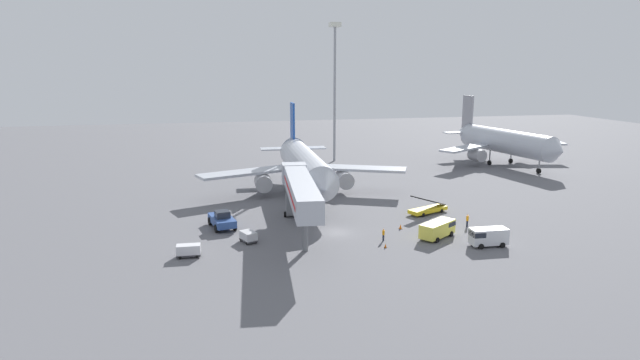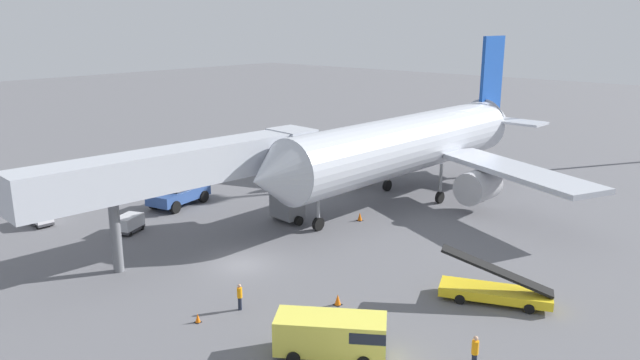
# 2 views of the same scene
# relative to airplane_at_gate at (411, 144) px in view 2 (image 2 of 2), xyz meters

# --- Properties ---
(ground_plane) EXTENTS (300.00, 300.00, 0.00)m
(ground_plane) POSITION_rel_airplane_at_gate_xyz_m (0.12, -21.32, -5.24)
(ground_plane) COLOR slate
(airplane_at_gate) EXTENTS (36.36, 38.38, 14.81)m
(airplane_at_gate) POSITION_rel_airplane_at_gate_xyz_m (0.00, 0.00, 0.00)
(airplane_at_gate) COLOR #B7BCC6
(airplane_at_gate) RESTS_ON ground
(jet_bridge) EXTENTS (5.33, 23.64, 7.81)m
(jet_bridge) POSITION_rel_airplane_at_gate_xyz_m (-4.65, -20.92, 0.76)
(jet_bridge) COLOR #B2B7C1
(jet_bridge) RESTS_ON ground
(pushback_tug) EXTENTS (3.83, 6.26, 2.42)m
(pushback_tug) POSITION_rel_airplane_at_gate_xyz_m (-14.53, -15.87, -4.11)
(pushback_tug) COLOR #2D4C8E
(pushback_tug) RESTS_ON ground
(belt_loader_truck) EXTENTS (6.77, 4.35, 3.14)m
(belt_loader_truck) POSITION_rel_airplane_at_gate_xyz_m (15.91, -15.28, -4.47)
(belt_loader_truck) COLOR yellow
(belt_loader_truck) RESTS_ON ground
(service_van_near_right) EXTENTS (5.77, 4.85, 2.10)m
(service_van_near_right) POSITION_rel_airplane_at_gate_xyz_m (12.45, -26.21, -4.03)
(service_van_near_right) COLOR #E5DB4C
(service_van_near_right) RESTS_ON ground
(baggage_cart_mid_left) EXTENTS (2.75, 1.42, 1.49)m
(baggage_cart_mid_left) POSITION_rel_airplane_at_gate_xyz_m (-18.79, -26.69, -4.41)
(baggage_cart_mid_left) COLOR #38383D
(baggage_cart_mid_left) RESTS_ON ground
(baggage_cart_rear_left) EXTENTS (2.21, 2.66, 1.37)m
(baggage_cart_rear_left) POSITION_rel_airplane_at_gate_xyz_m (-11.58, -22.84, -4.47)
(baggage_cart_rear_left) COLOR #38383D
(baggage_cart_rear_left) RESTS_ON ground
(ground_crew_worker_foreground) EXTENTS (0.48, 0.48, 1.81)m
(ground_crew_worker_foreground) POSITION_rel_airplane_at_gate_xyz_m (18.39, -22.79, -4.28)
(ground_crew_worker_foreground) COLOR #1E2333
(ground_crew_worker_foreground) RESTS_ON ground
(ground_crew_worker_midground) EXTENTS (0.39, 0.39, 1.61)m
(ground_crew_worker_midground) POSITION_rel_airplane_at_gate_xyz_m (5.14, -25.98, -4.38)
(ground_crew_worker_midground) COLOR #1E2333
(ground_crew_worker_midground) RESTS_ON ground
(safety_cone_alpha) EXTENTS (0.34, 0.34, 0.52)m
(safety_cone_alpha) POSITION_rel_airplane_at_gate_xyz_m (4.52, -28.56, -4.98)
(safety_cone_alpha) COLOR black
(safety_cone_alpha) RESTS_ON ground
(safety_cone_bravo) EXTENTS (0.44, 0.44, 0.68)m
(safety_cone_bravo) POSITION_rel_airplane_at_gate_xyz_m (9.06, -21.77, -4.90)
(safety_cone_bravo) COLOR black
(safety_cone_bravo) RESTS_ON ground
(safety_cone_charlie) EXTENTS (0.47, 0.47, 0.71)m
(safety_cone_charlie) POSITION_rel_airplane_at_gate_xyz_m (0.55, -8.44, -4.88)
(safety_cone_charlie) COLOR black
(safety_cone_charlie) RESTS_ON ground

